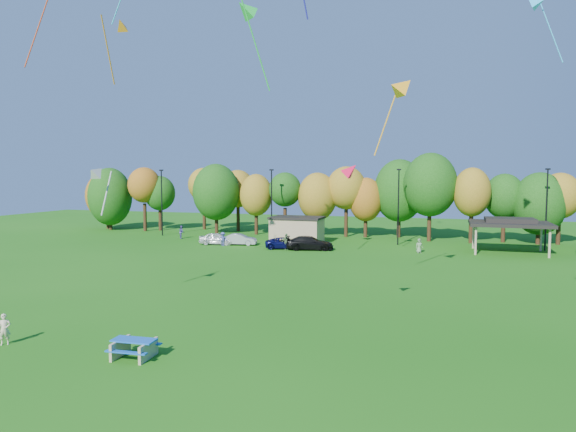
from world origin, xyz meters
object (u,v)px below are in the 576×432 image
(kite_flyer, at_px, (4,329))
(car_b, at_px, (240,239))
(picnic_table, at_px, (134,347))
(car_c, at_px, (286,243))
(car_d, at_px, (310,243))
(car_a, at_px, (217,239))

(kite_flyer, relative_size, car_b, 0.38)
(picnic_table, bearing_deg, car_c, 92.77)
(car_b, relative_size, car_d, 0.77)
(picnic_table, height_order, car_c, car_c)
(picnic_table, height_order, kite_flyer, kite_flyer)
(picnic_table, distance_m, car_a, 38.30)
(kite_flyer, distance_m, car_b, 37.00)
(car_a, xyz_separation_m, car_b, (2.75, 0.45, -0.05))
(kite_flyer, xyz_separation_m, car_a, (-5.61, 36.44, -0.06))
(car_c, distance_m, car_d, 2.84)
(picnic_table, distance_m, car_b, 37.91)
(car_c, height_order, car_d, car_d)
(car_c, relative_size, car_d, 0.87)
(kite_flyer, bearing_deg, picnic_table, -35.49)
(car_c, bearing_deg, car_b, 63.64)
(picnic_table, relative_size, car_c, 0.45)
(kite_flyer, height_order, car_b, kite_flyer)
(picnic_table, bearing_deg, car_a, 106.03)
(picnic_table, bearing_deg, car_d, 88.19)
(kite_flyer, height_order, car_c, kite_flyer)
(picnic_table, relative_size, car_d, 0.39)
(car_b, height_order, car_d, car_d)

